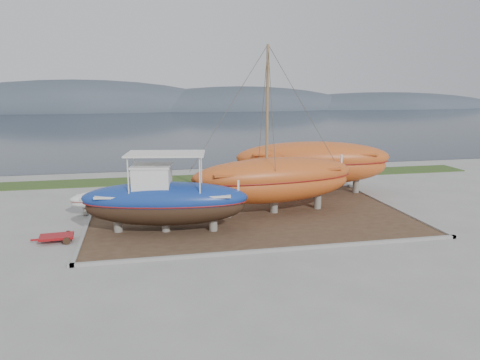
{
  "coord_description": "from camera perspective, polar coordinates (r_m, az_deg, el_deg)",
  "views": [
    {
      "loc": [
        -6.01,
        -21.77,
        7.56
      ],
      "look_at": [
        -0.55,
        4.0,
        2.17
      ],
      "focal_mm": 35.0,
      "sensor_mm": 36.0,
      "label": 1
    }
  ],
  "objects": [
    {
      "name": "sea",
      "position": [
        92.28,
        -8.24,
        6.76
      ],
      "size": [
        260.0,
        100.0,
        0.04
      ],
      "primitive_type": null,
      "color": "black",
      "rests_on": "ground"
    },
    {
      "name": "red_trailer",
      "position": [
        24.71,
        -21.44,
        -6.67
      ],
      "size": [
        2.45,
        1.36,
        0.34
      ],
      "primitive_type": null,
      "rotation": [
        0.0,
        0.0,
        0.07
      ],
      "color": "#A51216",
      "rests_on": "ground"
    },
    {
      "name": "grass_strip",
      "position": [
        38.49,
        -2.75,
        0.29
      ],
      "size": [
        44.0,
        3.0,
        0.08
      ],
      "primitive_type": "cube",
      "color": "#284219",
      "rests_on": "ground"
    },
    {
      "name": "curb_frame",
      "position": [
        27.5,
        1.13,
        -4.23
      ],
      "size": [
        18.6,
        12.6,
        0.15
      ],
      "primitive_type": null,
      "color": "gray",
      "rests_on": "ground"
    },
    {
      "name": "ground",
      "position": [
        23.82,
        3.32,
        -6.96
      ],
      "size": [
        140.0,
        140.0,
        0.0
      ],
      "primitive_type": "plane",
      "color": "gray",
      "rests_on": "ground"
    },
    {
      "name": "orange_sailboat",
      "position": [
        27.18,
        4.31,
        5.92
      ],
      "size": [
        10.35,
        4.16,
        9.68
      ],
      "primitive_type": null,
      "rotation": [
        0.0,
        0.0,
        0.12
      ],
      "color": "#B74E1C",
      "rests_on": "dirt_patch"
    },
    {
      "name": "orange_bare_hull",
      "position": [
        33.07,
        8.87,
        1.44
      ],
      "size": [
        11.15,
        5.08,
        3.52
      ],
      "primitive_type": null,
      "rotation": [
        0.0,
        0.0,
        -0.18
      ],
      "color": "#B74E1C",
      "rests_on": "dirt_patch"
    },
    {
      "name": "blue_caique",
      "position": [
        24.28,
        -9.16,
        -1.54
      ],
      "size": [
        8.88,
        4.07,
        4.11
      ],
      "primitive_type": null,
      "rotation": [
        0.0,
        0.0,
        -0.17
      ],
      "color": "navy",
      "rests_on": "dirt_patch"
    },
    {
      "name": "dirt_patch",
      "position": [
        27.51,
        1.13,
        -4.32
      ],
      "size": [
        18.0,
        12.0,
        0.06
      ],
      "primitive_type": "cube",
      "color": "#422D1E",
      "rests_on": "ground"
    },
    {
      "name": "mountain_ridge",
      "position": [
        147.09,
        -9.71,
        8.47
      ],
      "size": [
        200.0,
        36.0,
        20.0
      ],
      "primitive_type": null,
      "color": "#333D49",
      "rests_on": "ground"
    },
    {
      "name": "white_dinghy",
      "position": [
        29.11,
        -15.77,
        -2.47
      ],
      "size": [
        4.64,
        2.72,
        1.31
      ],
      "primitive_type": null,
      "rotation": [
        0.0,
        0.0,
        0.26
      ],
      "color": "silver",
      "rests_on": "dirt_patch"
    }
  ]
}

